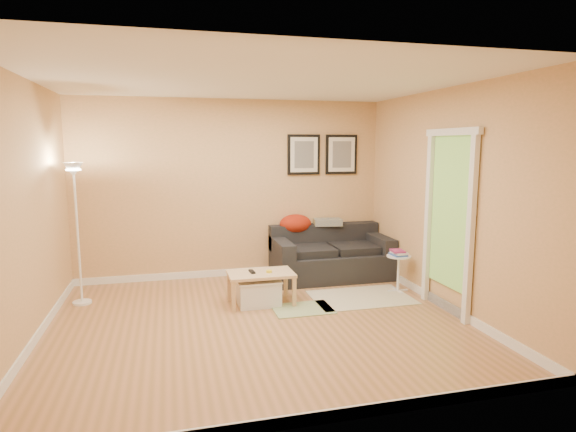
% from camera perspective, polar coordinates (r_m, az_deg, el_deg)
% --- Properties ---
extents(floor, '(4.50, 4.50, 0.00)m').
position_cam_1_polar(floor, '(5.36, -3.55, -12.71)').
color(floor, '#B0764B').
rests_on(floor, ground).
extents(ceiling, '(4.50, 4.50, 0.00)m').
position_cam_1_polar(ceiling, '(5.04, -3.83, 16.00)').
color(ceiling, white).
rests_on(ceiling, wall_back).
extents(wall_back, '(4.50, 0.00, 4.50)m').
position_cam_1_polar(wall_back, '(7.01, -6.70, 3.21)').
color(wall_back, tan).
rests_on(wall_back, ground).
extents(wall_front, '(4.50, 0.00, 4.50)m').
position_cam_1_polar(wall_front, '(3.12, 3.10, -3.36)').
color(wall_front, tan).
rests_on(wall_front, ground).
extents(wall_left, '(0.00, 4.00, 4.00)m').
position_cam_1_polar(wall_left, '(5.13, -29.20, 0.25)').
color(wall_left, tan).
rests_on(wall_left, ground).
extents(wall_right, '(0.00, 4.00, 4.00)m').
position_cam_1_polar(wall_right, '(5.88, 18.41, 1.82)').
color(wall_right, tan).
rests_on(wall_right, ground).
extents(baseboard_back, '(4.50, 0.02, 0.10)m').
position_cam_1_polar(baseboard_back, '(7.22, -6.52, -6.72)').
color(baseboard_back, white).
rests_on(baseboard_back, ground).
extents(baseboard_front, '(4.50, 0.02, 0.10)m').
position_cam_1_polar(baseboard_front, '(3.60, 2.87, -23.17)').
color(baseboard_front, white).
rests_on(baseboard_front, ground).
extents(baseboard_left, '(0.02, 4.00, 0.10)m').
position_cam_1_polar(baseboard_left, '(5.43, -28.11, -12.90)').
color(baseboard_left, white).
rests_on(baseboard_left, ground).
extents(baseboard_right, '(0.02, 4.00, 0.10)m').
position_cam_1_polar(baseboard_right, '(6.14, 17.78, -9.84)').
color(baseboard_right, white).
rests_on(baseboard_right, ground).
extents(sofa, '(1.70, 0.90, 0.75)m').
position_cam_1_polar(sofa, '(7.02, 5.22, -4.41)').
color(sofa, black).
rests_on(sofa, ground).
extents(red_throw, '(0.48, 0.36, 0.28)m').
position_cam_1_polar(red_throw, '(7.12, 0.90, -0.94)').
color(red_throw, '#A6320F').
rests_on(red_throw, sofa).
extents(plaid_throw, '(0.45, 0.32, 0.10)m').
position_cam_1_polar(plaid_throw, '(7.25, 4.77, -0.72)').
color(plaid_throw, tan).
rests_on(plaid_throw, sofa).
extents(framed_print_left, '(0.50, 0.04, 0.60)m').
position_cam_1_polar(framed_print_left, '(7.18, 1.91, 7.39)').
color(framed_print_left, black).
rests_on(framed_print_left, wall_back).
extents(framed_print_right, '(0.50, 0.04, 0.60)m').
position_cam_1_polar(framed_print_right, '(7.36, 6.43, 7.37)').
color(framed_print_right, black).
rests_on(framed_print_right, wall_back).
extents(area_rug, '(1.25, 0.85, 0.01)m').
position_cam_1_polar(area_rug, '(6.23, 8.80, -9.67)').
color(area_rug, beige).
rests_on(area_rug, ground).
extents(green_runner, '(0.70, 0.50, 0.01)m').
position_cam_1_polar(green_runner, '(5.76, 1.78, -11.12)').
color(green_runner, '#668C4C').
rests_on(green_runner, ground).
extents(coffee_table, '(0.82, 0.53, 0.40)m').
position_cam_1_polar(coffee_table, '(5.90, -3.28, -8.66)').
color(coffee_table, '#DAB085').
rests_on(coffee_table, ground).
extents(remote_control, '(0.06, 0.16, 0.02)m').
position_cam_1_polar(remote_control, '(5.85, -4.36, -6.69)').
color(remote_control, black).
rests_on(remote_control, coffee_table).
extents(tape_roll, '(0.07, 0.07, 0.03)m').
position_cam_1_polar(tape_roll, '(5.83, -2.29, -6.68)').
color(tape_roll, yellow).
rests_on(tape_roll, coffee_table).
extents(storage_bin, '(0.52, 0.38, 0.32)m').
position_cam_1_polar(storage_bin, '(5.88, -3.54, -9.13)').
color(storage_bin, white).
rests_on(storage_bin, ground).
extents(side_table, '(0.32, 0.32, 0.49)m').
position_cam_1_polar(side_table, '(6.52, 13.13, -6.76)').
color(side_table, white).
rests_on(side_table, ground).
extents(book_stack, '(0.22, 0.26, 0.07)m').
position_cam_1_polar(book_stack, '(6.47, 13.13, -4.32)').
color(book_stack, '#34559D').
rests_on(book_stack, side_table).
extents(floor_lamp, '(0.23, 0.23, 1.75)m').
position_cam_1_polar(floor_lamp, '(6.29, -23.96, -2.43)').
color(floor_lamp, white).
rests_on(floor_lamp, ground).
extents(doorway, '(0.12, 1.01, 2.13)m').
position_cam_1_polar(doorway, '(5.77, 18.67, -1.08)').
color(doorway, white).
rests_on(doorway, ground).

